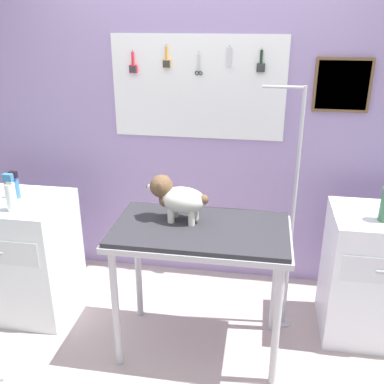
% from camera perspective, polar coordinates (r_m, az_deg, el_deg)
% --- Properties ---
extents(rear_wall_panel, '(4.00, 0.11, 2.30)m').
position_cam_1_polar(rear_wall_panel, '(3.37, 1.62, 7.14)').
color(rear_wall_panel, '#9C86B9').
rests_on(rear_wall_panel, ground).
extents(grooming_table, '(1.06, 0.60, 0.87)m').
position_cam_1_polar(grooming_table, '(2.63, 1.10, -6.31)').
color(grooming_table, '#B7B7BC').
rests_on(grooming_table, ground).
extents(grooming_arm, '(0.30, 0.11, 1.65)m').
position_cam_1_polar(grooming_arm, '(2.91, 12.66, -4.16)').
color(grooming_arm, '#B7B7BC').
rests_on(grooming_arm, ground).
extents(dog, '(0.38, 0.21, 0.28)m').
position_cam_1_polar(dog, '(2.61, -2.04, -0.69)').
color(dog, silver).
rests_on(dog, grooming_table).
extents(counter_left, '(0.80, 0.58, 0.86)m').
position_cam_1_polar(counter_left, '(3.43, -21.95, -7.54)').
color(counter_left, white).
rests_on(counter_left, ground).
extents(cabinet_right, '(0.68, 0.54, 0.87)m').
position_cam_1_polar(cabinet_right, '(3.18, 23.02, -9.94)').
color(cabinet_right, white).
rests_on(cabinet_right, ground).
extents(shampoo_bottle, '(0.06, 0.06, 0.19)m').
position_cam_1_polar(shampoo_bottle, '(3.22, -21.93, 0.63)').
color(shampoo_bottle, '#3870C0').
rests_on(shampoo_bottle, counter_left).
extents(detangler_spray, '(0.07, 0.07, 0.25)m').
position_cam_1_polar(detangler_spray, '(3.01, -22.43, -0.35)').
color(detangler_spray, white).
rests_on(detangler_spray, counter_left).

